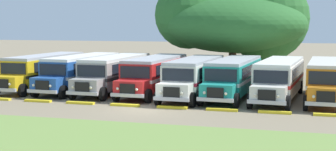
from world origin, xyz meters
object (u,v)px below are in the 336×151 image
at_px(parked_bus_slot_2, 115,72).
at_px(parked_bus_slot_7, 327,78).
at_px(parked_bus_slot_0, 44,70).
at_px(parked_bus_slot_6, 280,77).
at_px(parked_bus_slot_3, 155,73).
at_px(broad_shade_tree, 237,21).
at_px(parked_bus_slot_4, 194,75).
at_px(parked_bus_slot_5, 234,76).
at_px(parked_bus_slot_1, 81,71).

xyz_separation_m(parked_bus_slot_2, parked_bus_slot_7, (16.29, -0.23, 0.00)).
bearing_deg(parked_bus_slot_0, parked_bus_slot_2, 91.00).
bearing_deg(parked_bus_slot_6, parked_bus_slot_3, -87.87).
relative_size(parked_bus_slot_0, broad_shade_tree, 0.76).
height_order(parked_bus_slot_3, parked_bus_slot_4, same).
bearing_deg(parked_bus_slot_6, parked_bus_slot_7, 99.54).
bearing_deg(parked_bus_slot_0, parked_bus_slot_6, 90.23).
relative_size(parked_bus_slot_3, parked_bus_slot_5, 1.00).
bearing_deg(parked_bus_slot_5, parked_bus_slot_2, -88.23).
relative_size(parked_bus_slot_1, parked_bus_slot_6, 1.00).
bearing_deg(parked_bus_slot_2, parked_bus_slot_4, 84.93).
bearing_deg(parked_bus_slot_7, parked_bus_slot_0, -87.91).
distance_m(parked_bus_slot_2, parked_bus_slot_5, 9.66).
distance_m(parked_bus_slot_0, parked_bus_slot_4, 13.27).
relative_size(parked_bus_slot_0, parked_bus_slot_4, 1.00).
distance_m(parked_bus_slot_0, parked_bus_slot_7, 22.80).
distance_m(parked_bus_slot_2, parked_bus_slot_3, 3.38).
xyz_separation_m(parked_bus_slot_2, parked_bus_slot_4, (6.73, -0.83, 0.00)).
xyz_separation_m(parked_bus_slot_2, broad_shade_tree, (8.34, 10.68, 4.08)).
bearing_deg(parked_bus_slot_4, parked_bus_slot_1, -92.90).
bearing_deg(broad_shade_tree, parked_bus_slot_2, -127.99).
xyz_separation_m(parked_bus_slot_3, parked_bus_slot_7, (12.91, -0.19, 0.00)).
height_order(parked_bus_slot_2, parked_bus_slot_3, same).
distance_m(parked_bus_slot_5, parked_bus_slot_6, 3.34).
bearing_deg(parked_bus_slot_3, parked_bus_slot_2, -88.64).
height_order(parked_bus_slot_4, parked_bus_slot_6, same).
bearing_deg(parked_bus_slot_4, parked_bus_slot_5, 101.59).
height_order(parked_bus_slot_0, parked_bus_slot_3, same).
relative_size(parked_bus_slot_1, parked_bus_slot_5, 1.00).
bearing_deg(parked_bus_slot_7, parked_bus_slot_2, -87.83).
relative_size(parked_bus_slot_7, broad_shade_tree, 0.76).
bearing_deg(parked_bus_slot_2, parked_bus_slot_0, -89.11).
relative_size(parked_bus_slot_0, parked_bus_slot_1, 1.00).
distance_m(parked_bus_slot_4, parked_bus_slot_7, 9.58).
distance_m(parked_bus_slot_3, parked_bus_slot_5, 6.28).
height_order(parked_bus_slot_1, parked_bus_slot_2, same).
bearing_deg(parked_bus_slot_6, parked_bus_slot_5, -87.50).
relative_size(parked_bus_slot_2, parked_bus_slot_4, 1.00).
relative_size(parked_bus_slot_2, parked_bus_slot_6, 0.99).
bearing_deg(parked_bus_slot_1, parked_bus_slot_7, 92.23).
height_order(parked_bus_slot_3, parked_bus_slot_6, same).
distance_m(parked_bus_slot_6, broad_shade_tree, 12.78).
bearing_deg(parked_bus_slot_7, parked_bus_slot_4, -83.43).
xyz_separation_m(parked_bus_slot_2, parked_bus_slot_6, (12.99, -0.50, 0.00)).
bearing_deg(parked_bus_slot_3, parked_bus_slot_4, 78.77).
distance_m(parked_bus_slot_1, parked_bus_slot_2, 3.05).
distance_m(parked_bus_slot_1, parked_bus_slot_4, 9.83).
xyz_separation_m(parked_bus_slot_3, parked_bus_slot_6, (9.61, -0.46, 0.00)).
bearing_deg(broad_shade_tree, parked_bus_slot_3, -114.83).
relative_size(parked_bus_slot_2, broad_shade_tree, 0.76).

